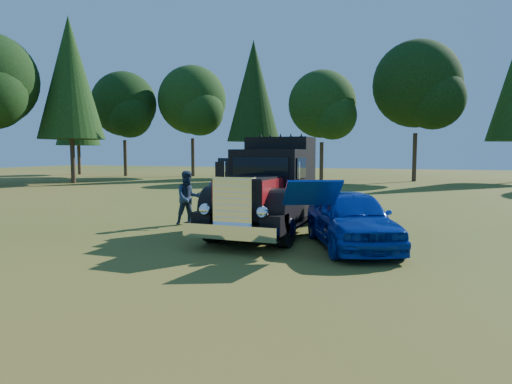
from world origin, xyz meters
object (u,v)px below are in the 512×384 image
object	(u,v)px
spectator_near	(215,209)
distant_teal_car	(241,174)
hotrod_coupe	(351,218)
spectator_far	(188,198)
diamond_t_truck	(272,192)

from	to	relation	value
spectator_near	distant_teal_car	distance (m)	26.51
hotrod_coupe	spectator_far	size ratio (longest dim) A/B	2.59
spectator_near	hotrod_coupe	bearing A→B (deg)	-82.53
spectator_far	distant_teal_car	world-z (taller)	spectator_far
diamond_t_truck	spectator_near	world-z (taller)	diamond_t_truck
hotrod_coupe	spectator_far	xyz separation A→B (m)	(-5.85, 1.80, 0.16)
spectator_near	distant_teal_car	xyz separation A→B (m)	(-9.35, 24.81, -0.20)
hotrod_coupe	distant_teal_car	xyz separation A→B (m)	(-13.42, 25.02, -0.15)
spectator_far	distant_teal_car	bearing A→B (deg)	63.62
diamond_t_truck	distant_teal_car	distance (m)	25.94
hotrod_coupe	distant_teal_car	world-z (taller)	hotrod_coupe
spectator_far	hotrod_coupe	bearing A→B (deg)	-61.51
diamond_t_truck	spectator_far	bearing A→B (deg)	173.28
diamond_t_truck	spectator_far	size ratio (longest dim) A/B	3.83
spectator_far	spectator_near	bearing A→B (deg)	-86.16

